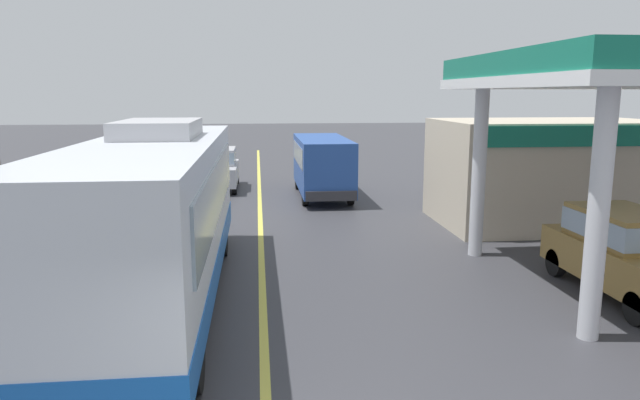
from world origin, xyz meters
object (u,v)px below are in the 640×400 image
(car_at_pump, at_px, (626,249))
(car_trailing_behind_bus, at_px, (218,167))
(minibus_opposing_lane, at_px, (322,161))
(coach_bus_main, at_px, (155,220))

(car_at_pump, xyz_separation_m, car_trailing_behind_bus, (-9.47, 15.18, 0.00))
(car_at_pump, relative_size, car_trailing_behind_bus, 1.00)
(car_trailing_behind_bus, bearing_deg, minibus_opposing_lane, -28.81)
(minibus_opposing_lane, bearing_deg, coach_bus_main, -111.61)
(car_at_pump, xyz_separation_m, minibus_opposing_lane, (-5.04, 12.75, 0.46))
(coach_bus_main, bearing_deg, car_trailing_behind_bus, 88.67)
(coach_bus_main, relative_size, car_at_pump, 2.63)
(coach_bus_main, height_order, car_trailing_behind_bus, coach_bus_main)
(car_at_pump, bearing_deg, car_trailing_behind_bus, 121.96)
(minibus_opposing_lane, xyz_separation_m, car_trailing_behind_bus, (-4.43, 2.44, -0.46))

